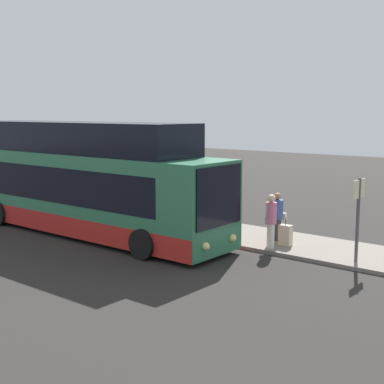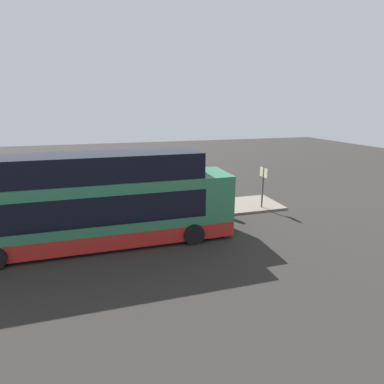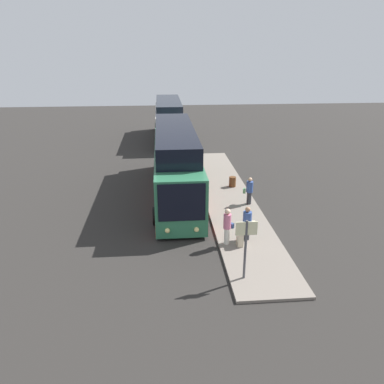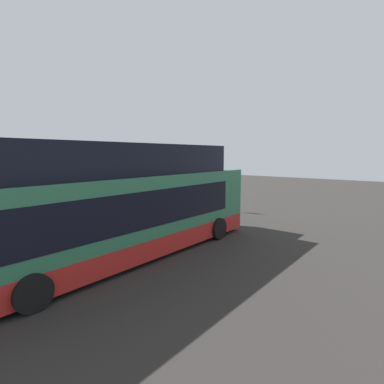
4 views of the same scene
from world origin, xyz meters
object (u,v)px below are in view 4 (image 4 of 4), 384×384
Objects in this scene: sign_post at (219,185)px; trash_bin at (53,234)px; passenger_boarding at (178,201)px; passenger_waiting at (195,201)px; bus_lead at (122,209)px; suitcase at (190,210)px; passenger_with_bags at (106,210)px.

trash_bin is at bearing 171.83° from sign_post.
passenger_waiting reaches higher than passenger_boarding.
bus_lead reaches higher than sign_post.
suitcase is at bearing 171.87° from sign_post.
passenger_waiting reaches higher than passenger_with_bags.
passenger_boarding is 2.53× the size of trash_bin.
passenger_waiting reaches higher than trash_bin.
passenger_with_bags is (-4.56, 2.07, -0.10)m from passenger_waiting.
passenger_with_bags is 3.01m from trash_bin.
passenger_boarding reaches higher than trash_bin.
passenger_with_bags is at bearing 175.17° from passenger_boarding.
suitcase is 7.81m from trash_bin.
sign_post is (2.54, -0.36, 1.28)m from suitcase.
passenger_boarding is at bearing -5.34° from trash_bin.
bus_lead is 7.19m from passenger_boarding.
suitcase is (4.79, -1.51, -0.51)m from passenger_with_bags.
passenger_with_bags is at bearing 165.69° from sign_post.
passenger_boarding is 4.35m from passenger_with_bags.
bus_lead reaches higher than passenger_waiting.
passenger_waiting is at bearing -61.79° from passenger_boarding.
sign_post reaches higher than suitcase.
bus_lead is at bearing -166.93° from sign_post.
passenger_with_bags is at bearing 7.66° from trash_bin.
suitcase reaches higher than trash_bin.
bus_lead is 4.74m from passenger_with_bags.
suitcase is 2.87m from sign_post.
passenger_waiting is 0.71× the size of sign_post.
suitcase is 0.37× the size of sign_post.
passenger_waiting is 1.09× the size of passenger_with_bags.
sign_post is (7.34, -1.87, 0.77)m from passenger_with_bags.
trash_bin is (-7.73, 1.11, -0.02)m from suitcase.
bus_lead is 4.00m from trash_bin.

